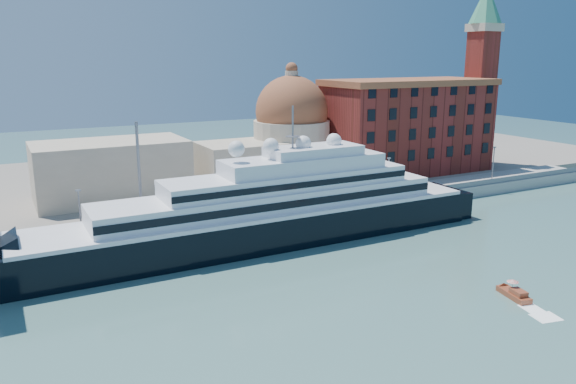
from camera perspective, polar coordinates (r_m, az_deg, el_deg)
ground at (r=77.77m, az=6.39°, el=-9.78°), size 400.00×400.00×0.00m
quay at (r=105.44m, az=-4.02°, el=-2.66°), size 180.00×10.00×2.50m
land at (r=142.87m, az=-10.71°, el=1.37°), size 260.00×72.00×2.00m
quay_fence at (r=100.99m, az=-3.00°, el=-2.29°), size 180.00×0.10×1.20m
superyacht at (r=92.85m, az=-4.18°, el=-2.77°), size 89.51×12.41×26.75m
service_barge at (r=84.51m, az=-23.01°, el=-8.33°), size 12.01×5.82×2.59m
water_taxi at (r=80.20m, az=22.03°, el=-9.54°), size 2.77×5.45×2.47m
warehouse at (r=145.36m, az=12.06°, el=6.63°), size 43.00×19.00×23.25m
campanile at (r=160.84m, az=19.08°, el=12.20°), size 8.40×8.40×47.00m
church at (r=127.12m, az=-5.81°, el=4.58°), size 66.00×18.00×25.50m
lamp_posts at (r=97.44m, az=-10.51°, el=0.99°), size 120.80×2.40×18.00m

